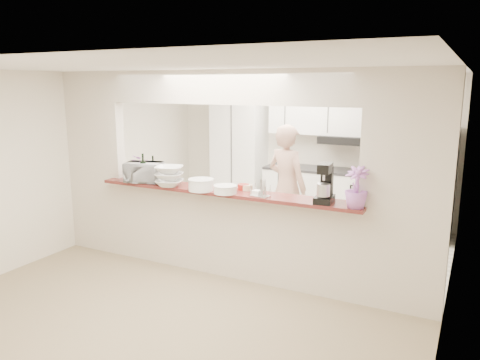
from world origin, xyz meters
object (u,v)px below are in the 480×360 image
Objects in this scene: toaster_oven at (144,172)px; stand_mixer at (325,185)px; person at (287,187)px; refrigerator at (428,184)px.

stand_mixer reaches higher than toaster_oven.
toaster_oven is 1.08× the size of stand_mixer.
toaster_oven is 2.40m from stand_mixer.
stand_mixer is 0.24× the size of person.
person is at bearing 125.42° from stand_mixer.
toaster_oven is at bearing 62.74° from person.
person reaches higher than stand_mixer.
toaster_oven is at bearing -179.26° from stand_mixer.
person is (-0.95, 1.34, -0.39)m from stand_mixer.
refrigerator is 4.24m from toaster_oven.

